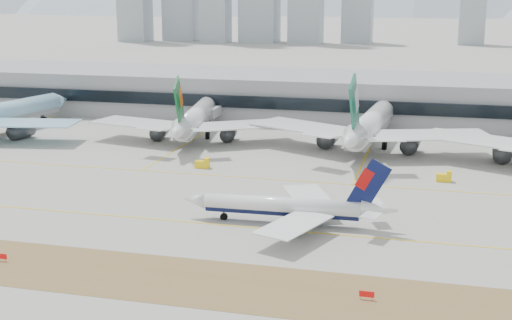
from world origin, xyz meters
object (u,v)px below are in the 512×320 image
(widebody_eva, at_px, (194,120))
(widebody_cathay, at_px, (370,126))
(taxiing_airliner, at_px, (290,207))
(terminal, at_px, (313,96))

(widebody_eva, bearing_deg, widebody_cathay, -99.30)
(taxiing_airliner, relative_size, terminal, 0.15)
(taxiing_airliner, xyz_separation_m, widebody_eva, (-43.80, 70.32, 2.49))
(taxiing_airliner, bearing_deg, terminal, -84.15)
(taxiing_airliner, relative_size, widebody_eva, 0.68)
(widebody_eva, bearing_deg, taxiing_airliner, -157.13)
(widebody_eva, bearing_deg, terminal, -40.42)
(widebody_eva, height_order, terminal, widebody_eva)
(taxiing_airliner, bearing_deg, widebody_cathay, -98.68)
(widebody_eva, height_order, widebody_cathay, widebody_cathay)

